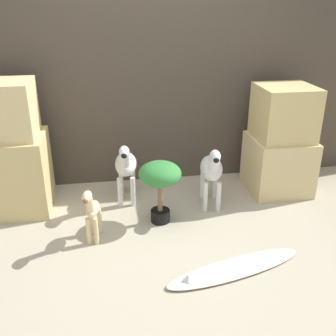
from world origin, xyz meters
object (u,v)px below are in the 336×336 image
Objects in this scene: giraffe_figurine at (92,210)px; surfboard at (234,268)px; potted_palm_front at (160,179)px; zebra_right at (212,169)px; zebra_left at (126,165)px.

giraffe_figurine reaches higher than surfboard.
surfboard is at bearing -60.50° from potted_palm_front.
potted_palm_front is at bearing 21.22° from giraffe_figurine.
zebra_right is 0.57× the size of surfboard.
potted_palm_front is at bearing 119.50° from surfboard.
zebra_right and zebra_left have the same top height.
zebra_right is 1.12× the size of potted_palm_front.
zebra_right reaches higher than surfboard.
giraffe_figurine is 0.64m from potted_palm_front.
zebra_right is 1.25× the size of giraffe_figurine.
potted_palm_front is 0.98m from surfboard.
zebra_left is at bearing 121.35° from potted_palm_front.
zebra_right is 1.20m from giraffe_figurine.
zebra_left is 1.25× the size of giraffe_figurine.
zebra_left reaches higher than potted_palm_front.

